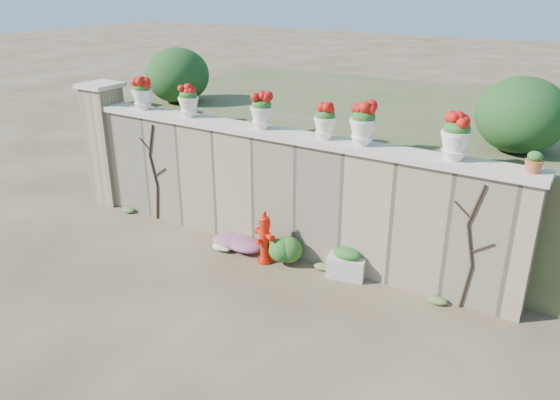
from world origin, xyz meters
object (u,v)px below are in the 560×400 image
Objects in this scene: planter_box at (347,264)px; urn_pot_0 at (142,94)px; terracotta_pot at (534,163)px; fire_hydrant at (265,237)px.

urn_pot_0 reaches higher than planter_box.
planter_box is 3.11m from terracotta_pot.
planter_box is at bearing -172.86° from terracotta_pot.
planter_box is 2.39× the size of terracotta_pot.
fire_hydrant reaches higher than planter_box.
fire_hydrant is 1.40× the size of planter_box.
urn_pot_0 is 2.19× the size of terracotta_pot.
fire_hydrant is 1.52× the size of urn_pot_0.
terracotta_pot reaches higher than planter_box.
planter_box is at bearing 29.95° from fire_hydrant.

